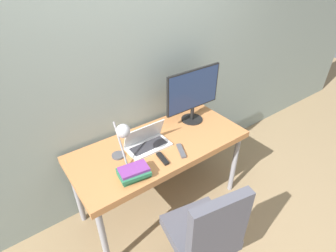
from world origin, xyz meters
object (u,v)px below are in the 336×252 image
(office_chair, at_px, (206,233))
(laptop, at_px, (147,142))
(book_stack, at_px, (134,172))
(monitor, at_px, (193,92))
(desk_lamp, at_px, (122,135))

(office_chair, bearing_deg, laptop, 86.42)
(book_stack, bearing_deg, monitor, 21.92)
(laptop, bearing_deg, monitor, 9.71)
(laptop, xyz_separation_m, desk_lamp, (-0.26, -0.10, 0.24))
(office_chair, xyz_separation_m, book_stack, (-0.22, 0.57, 0.26))
(monitor, bearing_deg, office_chair, -124.82)
(book_stack, bearing_deg, laptop, 41.93)
(desk_lamp, bearing_deg, monitor, 12.97)
(laptop, relative_size, book_stack, 1.50)
(monitor, distance_m, desk_lamp, 0.88)
(monitor, height_order, office_chair, monitor)
(monitor, bearing_deg, laptop, -170.29)
(office_chair, height_order, book_stack, office_chair)
(laptop, height_order, office_chair, office_chair)
(laptop, height_order, monitor, monitor)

